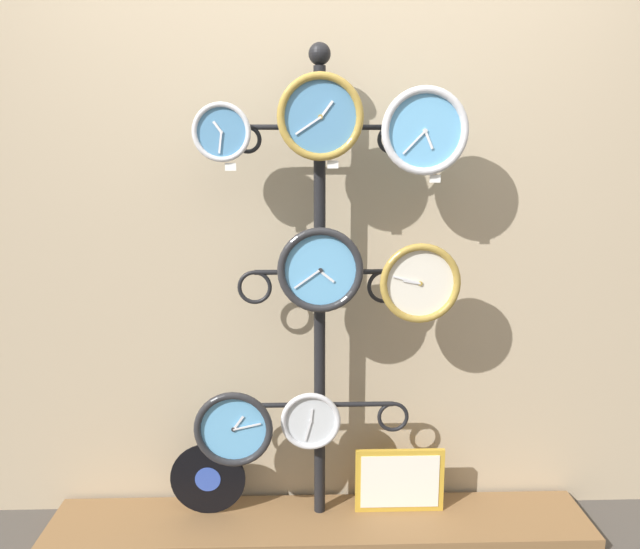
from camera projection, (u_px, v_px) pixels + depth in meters
The scene contains 15 objects.
shop_wall at pixel (318, 186), 2.51m from camera, with size 4.40×0.04×2.80m.
low_shelf at pixel (320, 525), 2.56m from camera, with size 2.20×0.36×0.06m.
display_stand at pixel (320, 353), 2.48m from camera, with size 0.73×0.35×1.92m.
clock_top_left at pixel (222, 132), 2.23m from camera, with size 0.21×0.04×0.21m.
clock_top_center at pixel (321, 117), 2.21m from camera, with size 0.31×0.04×0.31m.
clock_top_right at pixel (425, 131), 2.24m from camera, with size 0.32×0.04×0.32m.
clock_middle_center at pixel (319, 270), 2.31m from camera, with size 0.32×0.04×0.32m.
clock_middle_right at pixel (420, 283), 2.33m from camera, with size 0.31×0.04×0.31m.
clock_bottom_left at pixel (234, 429), 2.40m from camera, with size 0.31×0.04×0.31m.
clock_bottom_center at pixel (311, 421), 2.45m from camera, with size 0.24×0.04×0.24m.
vinyl_record at pixel (208, 479), 2.56m from camera, with size 0.31×0.01×0.31m.
picture_frame at pixel (400, 481), 2.58m from camera, with size 0.37×0.02×0.27m.
price_tag_upper at pixel (231, 167), 2.25m from camera, with size 0.04×0.00×0.03m.
price_tag_mid at pixel (333, 165), 2.24m from camera, with size 0.04×0.00×0.03m.
price_tag_lower at pixel (435, 179), 2.28m from camera, with size 0.04×0.00×0.03m.
Camera 1 is at (-0.07, -1.96, 1.53)m, focal length 35.00 mm.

